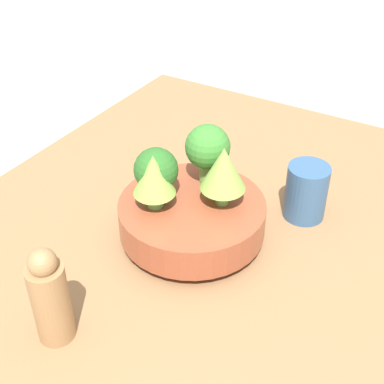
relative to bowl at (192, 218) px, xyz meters
The scene contains 9 objects.
ground_plane 0.08m from the bowl, ahead, with size 6.00×6.00×0.00m, color #ADA89E.
table 0.07m from the bowl, ahead, with size 0.92×0.77×0.03m.
bowl is the anchor object (origin of this frame).
broccoli_floret_right 0.11m from the bowl, ahead, with size 0.07×0.07×0.10m.
romanesco_piece_near 0.10m from the bowl, 58.71° to the right, with size 0.07×0.07×0.09m.
romanesco_piece_far 0.10m from the bowl, 127.89° to the left, with size 0.06×0.06×0.09m.
broccoli_floret_back 0.09m from the bowl, 104.21° to the left, with size 0.07×0.07×0.08m.
cup 0.19m from the bowl, 42.30° to the right, with size 0.07×0.07×0.09m.
pepper_mill 0.25m from the bowl, 168.74° to the left, with size 0.05×0.05×0.14m.
Camera 1 is at (-0.58, -0.31, 0.56)m, focal length 50.00 mm.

